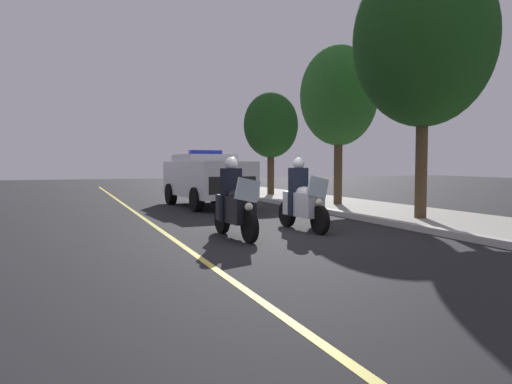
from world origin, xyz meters
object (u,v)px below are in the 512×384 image
Objects in this scene: police_motorcycle_lead_left at (235,205)px; police_motorcycle_lead_right at (302,201)px; cyclist_background at (207,179)px; tree_far_back at (339,96)px; tree_behind_suv at (271,125)px; tree_mid_block at (424,40)px; police_suv at (206,177)px.

police_motorcycle_lead_left and police_motorcycle_lead_right have the same top height.
cyclist_background is (-12.78, 2.95, 0.14)m from police_motorcycle_lead_left.
tree_far_back is 1.18× the size of tree_behind_suv.
tree_mid_block reaches higher than tree_far_back.
tree_behind_suv is (-11.20, 3.96, 2.67)m from police_motorcycle_lead_right.
tree_far_back reaches higher than tree_behind_suv.
cyclist_background is at bearing 166.98° from police_motorcycle_lead_left.
tree_far_back is (1.74, 4.44, 2.92)m from police_suv.
cyclist_background is at bearing -110.49° from tree_behind_suv.
tree_behind_suv is (-10.81, 0.18, -1.51)m from tree_mid_block.
cyclist_background is 0.36× the size of tree_behind_suv.
tree_mid_block is at bearing -0.96° from tree_behind_suv.
police_motorcycle_lead_left is 13.12m from cyclist_background.
police_motorcycle_lead_right is 0.38× the size of tree_far_back.
police_motorcycle_lead_right is at bearing -38.22° from tree_far_back.
police_motorcycle_lead_right is at bearing 105.14° from police_motorcycle_lead_left.
police_motorcycle_lead_right is 12.18m from tree_behind_suv.
police_motorcycle_lead_left is at bearing -26.45° from tree_behind_suv.
police_motorcycle_lead_left is 0.30× the size of tree_mid_block.
tree_mid_block reaches higher than police_motorcycle_lead_right.
tree_far_back reaches higher than police_suv.
tree_far_back reaches higher than cyclist_background.
police_motorcycle_lead_right is 7.26m from tree_far_back.
police_suv is at bearing -111.40° from tree_far_back.
tree_far_back is (-4.70, 0.22, -0.89)m from tree_mid_block.
police_suv is at bearing -15.68° from cyclist_background.
police_motorcycle_lead_left is at bearing -74.86° from police_motorcycle_lead_right.
tree_mid_block reaches higher than police_suv.
cyclist_background is at bearing -157.96° from tree_far_back.
police_suv is 2.86× the size of cyclist_background.
tree_mid_block is at bearing 12.75° from cyclist_background.
police_suv is 0.88× the size of tree_far_back.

